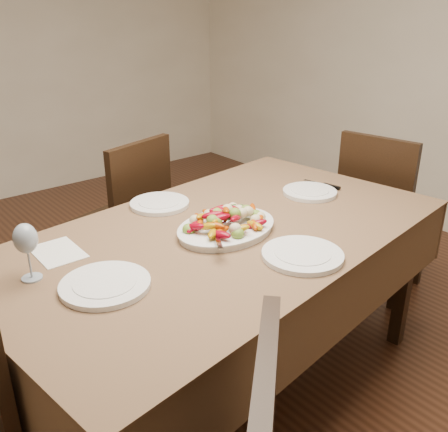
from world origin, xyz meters
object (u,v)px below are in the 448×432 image
chair_far (118,222)px  plate_left (105,285)px  plate_far (160,204)px  serving_platter (226,229)px  plate_near (302,255)px  dining_table (224,312)px  wine_glass (27,250)px  chair_right (385,212)px  plate_right (310,192)px

chair_far → plate_left: (-0.58, -1.02, 0.29)m
chair_far → plate_far: (-0.07, -0.55, 0.29)m
plate_left → plate_far: 0.69m
serving_platter → plate_far: serving_platter is taller
plate_left → plate_near: same height
dining_table → wine_glass: bearing=171.1°
chair_far → serving_platter: 0.99m
plate_left → wine_glass: bearing=128.0°
dining_table → plate_far: 0.55m
chair_far → serving_platter: chair_far is taller
dining_table → serving_platter: serving_platter is taller
chair_far → chair_right: size_ratio=1.00×
plate_far → wine_glass: bearing=-157.9°
dining_table → chair_right: (1.26, 0.07, 0.10)m
dining_table → plate_far: bearing=97.5°
plate_left → plate_right: same height
dining_table → plate_right: 0.69m
serving_platter → plate_right: bearing=7.2°
chair_far → plate_near: chair_far is taller
serving_platter → plate_near: size_ratio=1.45×
chair_right → wine_glass: 2.01m
plate_left → plate_right: bearing=7.3°
plate_far → plate_left: bearing=-137.2°
serving_platter → plate_right: (0.57, 0.07, -0.00)m
chair_right → plate_left: 1.85m
chair_right → wine_glass: size_ratio=4.64×
plate_near → chair_right: bearing=19.4°
plate_left → wine_glass: wine_glass is taller
serving_platter → wine_glass: size_ratio=2.02×
plate_left → chair_right: bearing=5.1°
plate_far → chair_right: bearing=-13.2°
chair_far → serving_platter: (-0.02, -0.94, 0.30)m
chair_right → wine_glass: bearing=79.4°
serving_platter → plate_near: (0.07, -0.33, -0.00)m
chair_far → plate_right: 1.07m
chair_far → plate_right: chair_far is taller
chair_far → plate_left: chair_far is taller
plate_far → wine_glass: (-0.66, -0.27, 0.09)m
plate_far → plate_near: size_ratio=0.90×
chair_far → plate_near: size_ratio=3.33×
plate_far → wine_glass: 0.72m
serving_platter → plate_left: (-0.56, -0.07, -0.00)m
chair_far → wine_glass: wine_glass is taller
chair_far → plate_left: size_ratio=3.36×
chair_far → serving_platter: bearing=73.1°
plate_left → wine_glass: size_ratio=1.38×
wine_glass → plate_near: bearing=-30.5°
dining_table → plate_left: size_ratio=6.51×
serving_platter → plate_far: (-0.05, 0.40, -0.00)m
chair_far → plate_near: 1.31m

